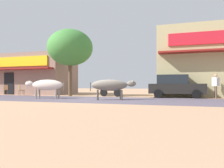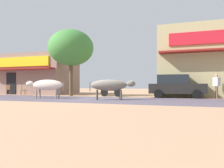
% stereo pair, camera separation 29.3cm
% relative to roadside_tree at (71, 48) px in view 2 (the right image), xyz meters
% --- Properties ---
extents(ground, '(80.00, 80.00, 0.00)m').
position_rel_roadside_tree_xyz_m(ground, '(3.66, -3.13, -4.00)').
color(ground, tan).
extents(asphalt_road, '(72.00, 5.41, 0.00)m').
position_rel_roadside_tree_xyz_m(asphalt_road, '(3.66, -3.13, -4.00)').
color(asphalt_road, '#584F5D').
rests_on(asphalt_road, ground).
extents(storefront_left_cafe, '(7.92, 5.37, 3.99)m').
position_rel_roadside_tree_xyz_m(storefront_left_cafe, '(-5.77, 2.85, -2.00)').
color(storefront_left_cafe, gray).
rests_on(storefront_left_cafe, ground).
extents(storefront_right_club, '(8.63, 5.37, 5.47)m').
position_rel_roadside_tree_xyz_m(storefront_right_club, '(11.29, 2.86, -1.26)').
color(storefront_right_club, tan).
rests_on(storefront_right_club, ground).
extents(roadside_tree, '(3.74, 3.74, 5.51)m').
position_rel_roadside_tree_xyz_m(roadside_tree, '(0.00, 0.00, 0.00)').
color(roadside_tree, brown).
rests_on(roadside_tree, ground).
extents(parked_hatchback_car, '(3.98, 2.17, 1.64)m').
position_rel_roadside_tree_xyz_m(parked_hatchback_car, '(8.28, 0.37, -3.16)').
color(parked_hatchback_car, black).
rests_on(parked_hatchback_car, ground).
extents(parked_motorcycle, '(1.87, 0.46, 1.07)m').
position_rel_roadside_tree_xyz_m(parked_motorcycle, '(3.49, 0.13, -3.53)').
color(parked_motorcycle, black).
rests_on(parked_motorcycle, ground).
extents(cow_near_brown, '(2.77, 0.93, 1.27)m').
position_rel_roadside_tree_xyz_m(cow_near_brown, '(0.00, -3.28, -3.10)').
color(cow_near_brown, beige).
rests_on(cow_near_brown, ground).
extents(cow_far_dark, '(2.74, 1.40, 1.24)m').
position_rel_roadside_tree_xyz_m(cow_far_dark, '(4.52, -3.24, -3.11)').
color(cow_far_dark, slate).
rests_on(cow_far_dark, ground).
extents(pedestrian_by_shop, '(0.48, 0.61, 1.65)m').
position_rel_roadside_tree_xyz_m(pedestrian_by_shop, '(10.94, 0.07, -3.03)').
color(pedestrian_by_shop, brown).
rests_on(pedestrian_by_shop, ground).
extents(cafe_chair_near_tree, '(0.60, 0.60, 0.92)m').
position_rel_roadside_tree_xyz_m(cafe_chair_near_tree, '(-4.78, -0.23, -3.49)').
color(cafe_chair_near_tree, brown).
rests_on(cafe_chair_near_tree, ground).
extents(cafe_chair_by_doorway, '(0.52, 0.52, 0.92)m').
position_rel_roadside_tree_xyz_m(cafe_chair_by_doorway, '(-7.18, 0.66, -3.49)').
color(cafe_chair_by_doorway, brown).
rests_on(cafe_chair_by_doorway, ground).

